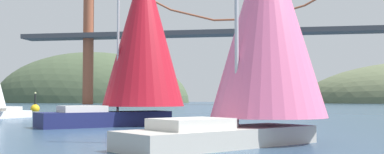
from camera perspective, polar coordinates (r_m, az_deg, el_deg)
ground_plane at (r=22.98m, az=-11.62°, el=-6.65°), size 360.00×360.00×0.00m
headland_left at (r=168.70m, az=-12.45°, el=-3.12°), size 71.13×44.00×36.12m
suspension_bridge at (r=117.96m, az=5.50°, el=5.88°), size 115.16×6.00×39.95m
sailboat_crimson_sail at (r=28.46m, az=-6.31°, el=4.96°), size 8.91×8.56×11.01m
sailboat_pink_spinnaker at (r=17.38m, az=8.85°, el=6.09°), size 7.90×8.38×9.77m
channel_buoy at (r=61.28m, az=-18.83°, el=-3.67°), size 1.10×1.10×2.64m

